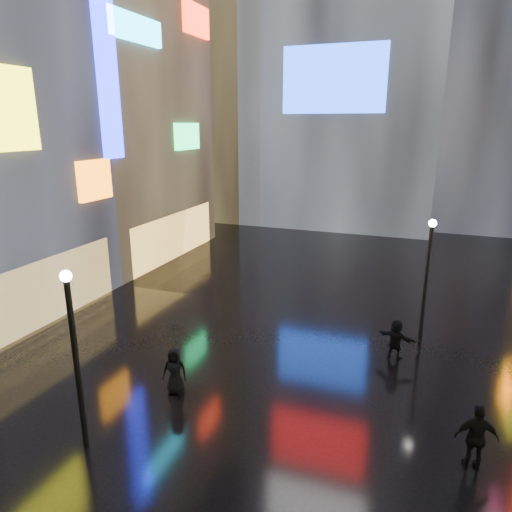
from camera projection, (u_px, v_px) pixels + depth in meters
The scene contains 10 objects.
ground at pixel (314, 312), 21.93m from camera, with size 140.00×140.00×0.00m, color black.
building_left_far at pixel (102, 88), 29.65m from camera, with size 10.28×12.00×22.00m.
tower_flank_right at pixel (503, 19), 37.53m from camera, with size 12.00×12.00×34.00m, color black.
tower_flank_left at pixel (229, 76), 42.81m from camera, with size 10.00×10.00×26.00m, color black.
lamp_near at pixel (75, 352), 12.02m from camera, with size 0.30×0.30×5.20m.
lamp_far at pixel (427, 275), 18.10m from camera, with size 0.30×0.30×5.20m.
pedestrian_3 at pixel (477, 438), 11.78m from camera, with size 1.08×0.45×1.85m, color black.
pedestrian_4 at pixel (175, 371), 15.17m from camera, with size 0.81×0.53×1.65m, color black.
pedestrian_5 at pixel (396, 339), 17.46m from camera, with size 1.45×0.46×1.57m, color black.
umbrella_2 at pixel (173, 336), 14.81m from camera, with size 0.98×0.99×0.90m, color black.
Camera 1 is at (4.50, 0.00, 8.72)m, focal length 32.00 mm.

